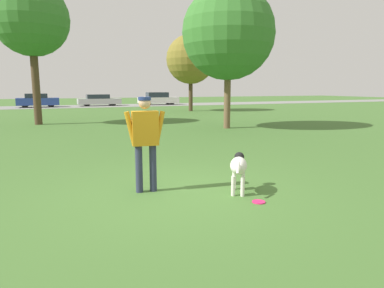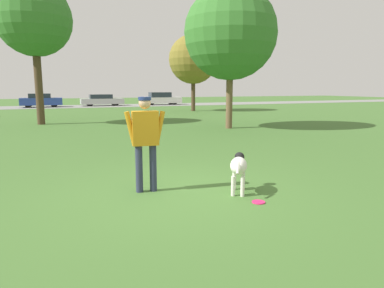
{
  "view_description": "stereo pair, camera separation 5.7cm",
  "coord_description": "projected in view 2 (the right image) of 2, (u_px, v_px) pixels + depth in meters",
  "views": [
    {
      "loc": [
        -2.01,
        -5.74,
        1.9
      ],
      "look_at": [
        0.33,
        -0.13,
        0.9
      ],
      "focal_mm": 32.0,
      "sensor_mm": 36.0,
      "label": 1
    },
    {
      "loc": [
        -1.96,
        -5.76,
        1.9
      ],
      "look_at": [
        0.33,
        -0.13,
        0.9
      ],
      "focal_mm": 32.0,
      "sensor_mm": 36.0,
      "label": 2
    }
  ],
  "objects": [
    {
      "name": "ground_plane",
      "position": [
        173.0,
        192.0,
        6.3
      ],
      "size": [
        120.0,
        120.0,
        0.0
      ],
      "primitive_type": "plane",
      "color": "#426B2D"
    },
    {
      "name": "tree_far_right",
      "position": [
        193.0,
        59.0,
        27.61
      ],
      "size": [
        3.95,
        3.95,
        6.14
      ],
      "color": "#4C3826",
      "rests_on": "ground_plane"
    },
    {
      "name": "dog",
      "position": [
        239.0,
        167.0,
        6.23
      ],
      "size": [
        0.62,
        0.89,
        0.69
      ],
      "rotation": [
        0.0,
        0.0,
        1.01
      ],
      "color": "silver",
      "rests_on": "ground_plane"
    },
    {
      "name": "frisbee",
      "position": [
        258.0,
        202.0,
        5.73
      ],
      "size": [
        0.22,
        0.22,
        0.02
      ],
      "color": "#E52366",
      "rests_on": "ground_plane"
    },
    {
      "name": "far_road_strip",
      "position": [
        73.0,
        106.0,
        34.84
      ],
      "size": [
        120.0,
        6.0,
        0.01
      ],
      "color": "gray",
      "rests_on": "ground_plane"
    },
    {
      "name": "tree_near_right",
      "position": [
        230.0,
        33.0,
        15.54
      ],
      "size": [
        4.24,
        4.24,
        6.47
      ],
      "color": "brown",
      "rests_on": "ground_plane"
    },
    {
      "name": "person",
      "position": [
        145.0,
        136.0,
        6.18
      ],
      "size": [
        0.74,
        0.27,
        1.75
      ],
      "rotation": [
        0.0,
        0.0,
        -0.12
      ],
      "color": "#2D334C",
      "rests_on": "ground_plane"
    },
    {
      "name": "tree_mid_center",
      "position": [
        34.0,
        19.0,
        17.11
      ],
      "size": [
        3.72,
        3.72,
        7.18
      ],
      "color": "#4C3826",
      "rests_on": "ground_plane"
    },
    {
      "name": "parked_car_blue",
      "position": [
        41.0,
        100.0,
        33.54
      ],
      "size": [
        3.84,
        1.79,
        1.34
      ],
      "rotation": [
        0.0,
        0.0,
        -0.0
      ],
      "color": "#284293",
      "rests_on": "ground_plane"
    },
    {
      "name": "parked_car_white",
      "position": [
        161.0,
        99.0,
        38.38
      ],
      "size": [
        4.44,
        1.84,
        1.39
      ],
      "rotation": [
        0.0,
        0.0,
        -0.02
      ],
      "color": "white",
      "rests_on": "ground_plane"
    },
    {
      "name": "parked_car_silver",
      "position": [
        102.0,
        100.0,
        36.12
      ],
      "size": [
        4.4,
        1.7,
        1.21
      ],
      "rotation": [
        0.0,
        0.0,
        0.01
      ],
      "color": "#B7B7BC",
      "rests_on": "ground_plane"
    }
  ]
}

